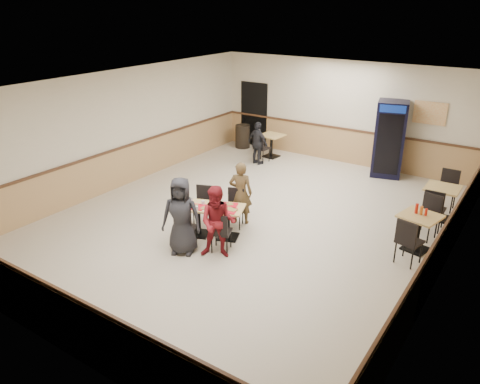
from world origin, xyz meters
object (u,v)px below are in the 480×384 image
Objects in this scene: diner_woman_left at (181,216)px; pepsi_cooler at (389,139)px; side_table_far at (441,198)px; side_table_near at (419,227)px; lone_diner at (258,143)px; trash_bin at (243,136)px; main_table at (213,217)px; diner_woman_right at (218,222)px; diner_man_opposite at (241,193)px; back_table at (272,142)px.

pepsi_cooler is at bearing 48.19° from diner_woman_left.
side_table_far is (3.79, 4.35, -0.27)m from diner_woman_left.
side_table_near is (3.75, 2.62, -0.28)m from diner_woman_left.
lone_diner is 1.69× the size of trash_bin.
side_table_near is at bearing -29.98° from trash_bin.
main_table is 0.87m from diner_woman_right.
diner_man_opposite reaches higher than back_table.
diner_man_opposite is at bearing 57.52° from diner_woman_left.
diner_woman_right is at bearing -127.34° from side_table_far.
main_table is 4.76m from lone_diner.
back_table is at bearing 171.89° from pepsi_cooler.
diner_woman_left reaches higher than lone_diner.
diner_man_opposite is 4.01m from lone_diner.
diner_woman_left is at bearing -75.45° from back_table.
diner_woman_right is 1.53m from diner_man_opposite.
lone_diner is (-2.26, 5.04, -0.07)m from diner_woman_right.
pepsi_cooler is at bearing 131.34° from side_table_far.
diner_woman_left is 0.72m from diner_woman_right.
diner_woman_left reaches higher than main_table.
diner_woman_left is at bearing 174.37° from diner_woman_right.
main_table is 6.36m from trash_bin.
lone_diner is at bearing -90.00° from back_table.
diner_man_opposite reaches higher than side_table_near.
main_table is at bearing -61.84° from trash_bin.
lone_diner is (-1.69, 4.44, 0.19)m from main_table.
main_table is 5.08m from side_table_far.
diner_woman_right is 1.99× the size of back_table.
main_table is 0.91× the size of diner_woman_left.
diner_woman_left is 1.73m from diner_man_opposite.
pepsi_cooler is (3.49, 0.39, 0.57)m from back_table.
diner_woman_right is at bearing -68.92° from back_table.
lone_diner is at bearing -41.52° from trash_bin.
diner_man_opposite is 1.10× the size of lone_diner.
pepsi_cooler reaches higher than diner_man_opposite.
diner_woman_left is 2.04× the size of trash_bin.
lone_diner is (-1.59, 5.30, -0.13)m from diner_woman_left.
diner_man_opposite is 3.67m from side_table_near.
trash_bin is at bearing -29.15° from lone_diner.
side_table_far is at bearing 88.73° from side_table_near.
diner_man_opposite reaches higher than side_table_far.
diner_woman_left is 1.10× the size of diner_man_opposite.
diner_woman_left is at bearing -120.83° from pepsi_cooler.
diner_woman_left is at bearing -65.86° from trash_bin.
diner_man_opposite is at bearing -56.83° from trash_bin.
diner_woman_right is 6.28m from back_table.
side_table_far is at bearing 26.08° from diner_woman_right.
diner_woman_right is 1.02× the size of diner_man_opposite.
pepsi_cooler reaches higher than side_table_near.
back_table is 3.55m from pepsi_cooler.
back_table is at bearing 84.49° from diner_woman_right.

